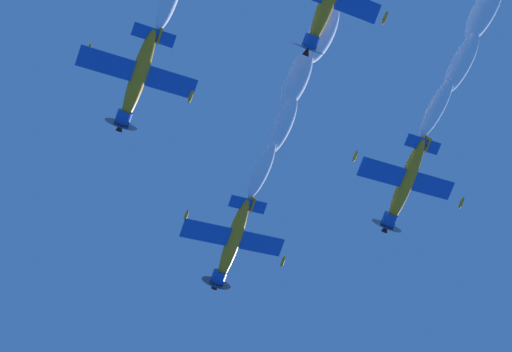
% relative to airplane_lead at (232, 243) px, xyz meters
% --- Properties ---
extents(airplane_lead, '(8.55, 9.05, 4.03)m').
position_rel_airplane_lead_xyz_m(airplane_lead, '(0.00, 0.00, 0.00)').
color(airplane_lead, orange).
extents(airplane_left_wingman, '(8.59, 9.03, 3.94)m').
position_rel_airplane_lead_xyz_m(airplane_left_wingman, '(-9.55, 12.77, -2.17)').
color(airplane_left_wingman, orange).
extents(airplane_right_wingman, '(8.58, 9.04, 3.92)m').
position_rel_airplane_lead_xyz_m(airplane_right_wingman, '(-11.26, -10.11, -0.67)').
color(airplane_right_wingman, orange).
extents(airplane_slot_tail, '(8.60, 8.89, 4.28)m').
position_rel_airplane_lead_xyz_m(airplane_slot_tail, '(-21.13, 2.55, -1.00)').
color(airplane_slot_tail, orange).
extents(smoke_trail_lead, '(25.96, 4.07, 4.55)m').
position_rel_airplane_lead_xyz_m(smoke_trail_lead, '(-19.74, 1.77, 2.02)').
color(smoke_trail_lead, white).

